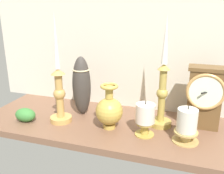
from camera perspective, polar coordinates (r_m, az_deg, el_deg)
The scene contains 10 objects.
ground_plane at distance 93.88cm, azimuth 0.16°, elevation -8.87°, with size 100.00×36.00×2.40cm, color brown.
back_wall at distance 101.86cm, azimuth 3.45°, elevation 13.06°, with size 120.00×2.00×65.00cm, color beige.
mantel_clock at distance 91.82cm, azimuth 20.37°, elevation -2.05°, with size 12.71×9.10×21.98cm.
candlestick_tall_left at distance 88.43cm, azimuth 11.43°, elevation -0.81°, with size 7.94×7.94×38.71cm.
candlestick_tall_center at distance 92.41cm, azimuth -11.97°, elevation -1.01°, with size 8.05×8.05×39.54cm.
brass_vase_bulbous at distance 86.97cm, azimuth -0.43°, elevation -5.31°, with size 9.56×9.56×16.07cm.
pillar_candle_front at distance 82.55cm, azimuth 16.68°, elevation -8.40°, with size 8.43×8.43×12.26cm.
pillar_candle_near_clock at distance 83.39cm, azimuth 7.57°, elevation -6.87°, with size 6.55×6.55×12.20cm.
tall_ceramic_vase at distance 97.60cm, azimuth -6.96°, elevation 0.32°, with size 7.13×7.13×23.31cm.
ivy_sprig at distance 99.21cm, azimuth -19.18°, elevation -6.03°, with size 7.98×5.59×5.05cm.
Camera 1 is at (25.59, -79.70, 41.31)cm, focal length 40.00 mm.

